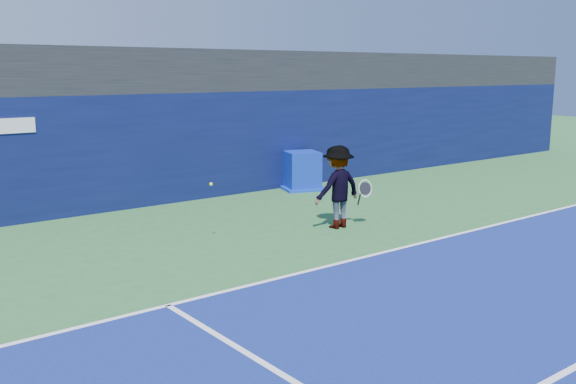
# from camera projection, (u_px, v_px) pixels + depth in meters

# --- Properties ---
(ground) EXTENTS (80.00, 80.00, 0.00)m
(ground) POSITION_uv_depth(u_px,v_px,m) (523.00, 291.00, 10.68)
(ground) COLOR #2D6531
(ground) RESTS_ON ground
(baseline) EXTENTS (24.00, 0.10, 0.01)m
(baseline) POSITION_uv_depth(u_px,v_px,m) (390.00, 251.00, 13.00)
(baseline) COLOR white
(baseline) RESTS_ON ground
(stadium_band) EXTENTS (36.00, 3.00, 1.20)m
(stadium_band) POSITION_uv_depth(u_px,v_px,m) (181.00, 71.00, 18.92)
(stadium_band) COLOR black
(stadium_band) RESTS_ON back_wall_assembly
(back_wall_assembly) EXTENTS (36.00, 1.03, 3.00)m
(back_wall_assembly) POSITION_uv_depth(u_px,v_px,m) (200.00, 144.00, 18.53)
(back_wall_assembly) COLOR #0A113B
(back_wall_assembly) RESTS_ON ground
(equipment_cart) EXTENTS (1.55, 1.55, 1.17)m
(equipment_cart) POSITION_uv_depth(u_px,v_px,m) (302.00, 172.00, 19.72)
(equipment_cart) COLOR #0B239F
(equipment_cart) RESTS_ON ground
(tennis_player) EXTENTS (1.39, 0.76, 1.92)m
(tennis_player) POSITION_uv_depth(u_px,v_px,m) (338.00, 187.00, 14.80)
(tennis_player) COLOR silver
(tennis_player) RESTS_ON ground
(tennis_ball) EXTENTS (0.07, 0.07, 0.07)m
(tennis_ball) POSITION_uv_depth(u_px,v_px,m) (211.00, 184.00, 13.35)
(tennis_ball) COLOR #D3DD18
(tennis_ball) RESTS_ON ground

